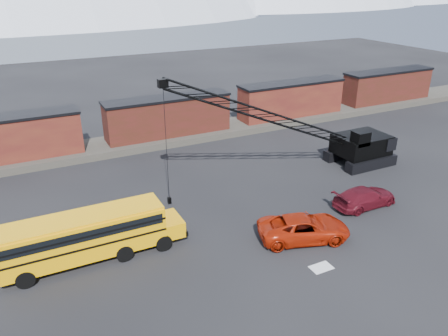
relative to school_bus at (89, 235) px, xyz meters
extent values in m
plane|color=black|center=(12.04, -3.32, -1.79)|extent=(160.00, 160.00, 0.00)
cube|color=#47433A|center=(12.04, 18.68, -1.44)|extent=(120.00, 5.00, 0.70)
cube|color=#471514|center=(-3.96, 18.68, 0.91)|extent=(13.50, 2.90, 4.00)
cube|color=black|center=(-3.96, 18.68, 2.96)|extent=(13.70, 3.10, 0.25)
cube|color=black|center=(0.24, 18.68, -0.79)|extent=(2.20, 2.40, 0.60)
cube|color=#4A1614|center=(12.04, 18.68, 0.91)|extent=(13.50, 2.90, 4.00)
cube|color=black|center=(12.04, 18.68, 2.96)|extent=(13.70, 3.10, 0.25)
cube|color=black|center=(7.84, 18.68, -0.79)|extent=(2.20, 2.40, 0.60)
cube|color=black|center=(16.24, 18.68, -0.79)|extent=(2.20, 2.40, 0.60)
cube|color=#471514|center=(28.04, 18.68, 0.91)|extent=(13.50, 2.90, 4.00)
cube|color=black|center=(28.04, 18.68, 2.96)|extent=(13.70, 3.10, 0.25)
cube|color=black|center=(23.84, 18.68, -0.79)|extent=(2.20, 2.40, 0.60)
cube|color=black|center=(32.24, 18.68, -0.79)|extent=(2.20, 2.40, 0.60)
cube|color=#4A1614|center=(44.04, 18.68, 0.91)|extent=(13.50, 2.90, 4.00)
cube|color=black|center=(44.04, 18.68, 2.96)|extent=(13.70, 3.10, 0.25)
cube|color=black|center=(39.84, 18.68, -0.79)|extent=(2.20, 2.40, 0.60)
cube|color=black|center=(48.24, 18.68, -0.79)|extent=(2.20, 2.40, 0.60)
cube|color=silver|center=(12.54, -7.32, -1.78)|extent=(1.40, 0.90, 0.02)
cube|color=#E89E04|center=(-0.35, 0.00, 0.01)|extent=(10.00, 2.50, 2.50)
cube|color=#E89E04|center=(5.25, 0.00, -0.69)|extent=(1.60, 2.30, 1.10)
cube|color=#E89E04|center=(-0.35, 0.00, 1.31)|extent=(10.00, 2.30, 0.18)
cube|color=black|center=(-0.35, -1.26, 0.71)|extent=(9.60, 0.05, 0.65)
cube|color=black|center=(-0.35, 1.26, 0.71)|extent=(9.60, 0.05, 0.65)
cube|color=black|center=(6.10, 0.00, -0.99)|extent=(0.15, 2.45, 0.35)
cylinder|color=black|center=(-3.95, -1.15, -1.24)|extent=(1.10, 0.35, 1.10)
cylinder|color=black|center=(-3.95, 1.15, -1.24)|extent=(1.10, 0.35, 1.10)
cylinder|color=black|center=(1.85, -1.15, -1.24)|extent=(1.10, 0.35, 1.10)
cylinder|color=black|center=(1.85, 1.15, -1.24)|extent=(1.10, 0.35, 1.10)
cylinder|color=black|center=(4.45, -1.15, -1.24)|extent=(1.10, 0.35, 1.10)
cylinder|color=black|center=(4.45, 1.15, -1.24)|extent=(1.10, 0.35, 1.10)
imported|color=#A41D07|center=(13.48, -4.14, -0.93)|extent=(6.82, 4.65, 1.73)
imported|color=#500E18|center=(20.53, -2.45, -1.01)|extent=(5.44, 2.31, 1.56)
cube|color=black|center=(26.34, 2.85, -1.29)|extent=(5.50, 1.00, 1.00)
cube|color=black|center=(26.34, 6.05, -1.29)|extent=(5.50, 1.00, 1.00)
cube|color=black|center=(26.34, 4.45, 0.11)|extent=(4.80, 3.60, 1.80)
cube|color=black|center=(28.34, 4.45, 0.31)|extent=(1.20, 3.80, 1.20)
cube|color=black|center=(24.94, 3.25, 1.31)|extent=(1.40, 1.20, 1.30)
cube|color=black|center=(24.94, 2.70, 1.31)|extent=(1.20, 0.06, 0.90)
cube|color=black|center=(6.97, 4.68, 7.87)|extent=(0.70, 0.50, 0.60)
cylinder|color=black|center=(6.97, 4.68, 3.04)|extent=(0.04, 0.04, 9.36)
cube|color=black|center=(6.97, 4.68, -1.44)|extent=(0.25, 0.25, 0.50)
camera|label=1|loc=(-2.83, -24.54, 14.78)|focal=35.00mm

